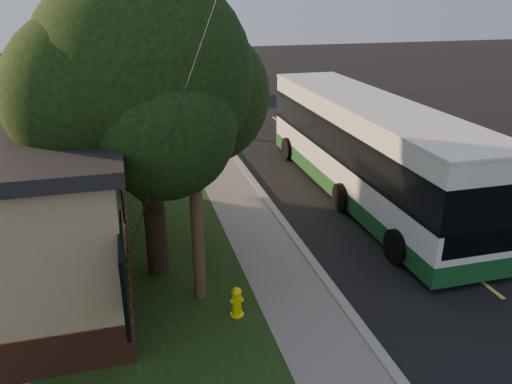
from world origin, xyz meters
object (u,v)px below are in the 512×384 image
at_px(fire_hydrant, 237,302).
at_px(leafy_tree, 144,81).
at_px(bare_tree_near, 145,91).
at_px(bare_tree_far, 143,64).
at_px(transit_bus, 367,147).
at_px(utility_pole, 192,116).
at_px(dumpster, 3,176).
at_px(distant_car, 241,88).
at_px(traffic_signal, 182,42).

relative_size(fire_hydrant, leafy_tree, 0.09).
bearing_deg(bare_tree_near, fire_hydrant, -87.14).
bearing_deg(bare_tree_far, transit_bus, -74.38).
distance_m(bare_tree_near, transit_bus, 13.85).
bearing_deg(fire_hydrant, transit_bus, 44.46).
relative_size(fire_hydrant, utility_pole, 0.08).
bearing_deg(bare_tree_near, transit_bus, -58.83).
relative_size(fire_hydrant, bare_tree_far, 0.18).
bearing_deg(transit_bus, bare_tree_far, 105.62).
xyz_separation_m(dumpster, distant_car, (12.80, 15.01, 0.07)).
height_order(leafy_tree, bare_tree_near, leafy_tree).
relative_size(bare_tree_near, bare_tree_far, 1.07).
bearing_deg(bare_tree_near, dumpster, -125.78).
bearing_deg(leafy_tree, distant_car, 71.09).
bearing_deg(utility_pole, traffic_signal, 83.42).
xyz_separation_m(bare_tree_near, dumpster, (-5.85, -8.12, -1.45)).
xyz_separation_m(utility_pole, leafy_tree, (-0.87, 1.66, 0.54)).
distance_m(fire_hydrant, traffic_signal, 34.25).
xyz_separation_m(utility_pole, distant_car, (6.75, 23.89, -3.87)).
bearing_deg(bare_tree_far, traffic_signal, 48.81).
distance_m(leafy_tree, traffic_signal, 31.76).
bearing_deg(leafy_tree, bare_tree_near, 87.50).
relative_size(leafy_tree, transit_bus, 0.59).
bearing_deg(leafy_tree, fire_hydrant, -59.33).
relative_size(traffic_signal, transit_bus, 0.42).
bearing_deg(bare_tree_far, distant_car, -38.42).
bearing_deg(distant_car, leafy_tree, -112.52).
xyz_separation_m(bare_tree_far, distant_car, (6.45, -5.11, -1.24)).
relative_size(utility_pole, leafy_tree, 1.16).
bearing_deg(transit_bus, dumpster, 164.02).
distance_m(fire_hydrant, distant_car, 25.61).
bearing_deg(fire_hydrant, traffic_signal, 84.79).
height_order(bare_tree_far, transit_bus, bare_tree_far).
bearing_deg(utility_pole, leafy_tree, 117.60).
relative_size(fire_hydrant, transit_bus, 0.06).
bearing_deg(utility_pole, bare_tree_near, 90.66).
height_order(utility_pole, distant_car, utility_pole).
bearing_deg(fire_hydrant, bare_tree_near, 92.86).
bearing_deg(traffic_signal, utility_pole, -96.58).
relative_size(bare_tree_near, traffic_signal, 0.78).
bearing_deg(distant_car, transit_bus, -92.94).
bearing_deg(leafy_tree, transit_bus, 24.08).
distance_m(bare_tree_near, distant_car, 9.88).
distance_m(bare_tree_far, transit_bus, 24.76).
relative_size(transit_bus, dumpster, 7.70).
height_order(bare_tree_far, distant_car, bare_tree_far).
height_order(utility_pole, leafy_tree, utility_pole).
relative_size(transit_bus, distant_car, 2.94).
distance_m(fire_hydrant, bare_tree_near, 18.10).
xyz_separation_m(bare_tree_far, transit_bus, (6.67, -23.85, -0.10)).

